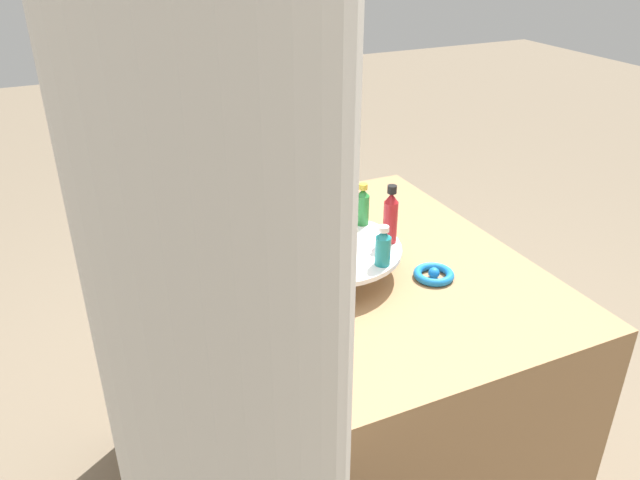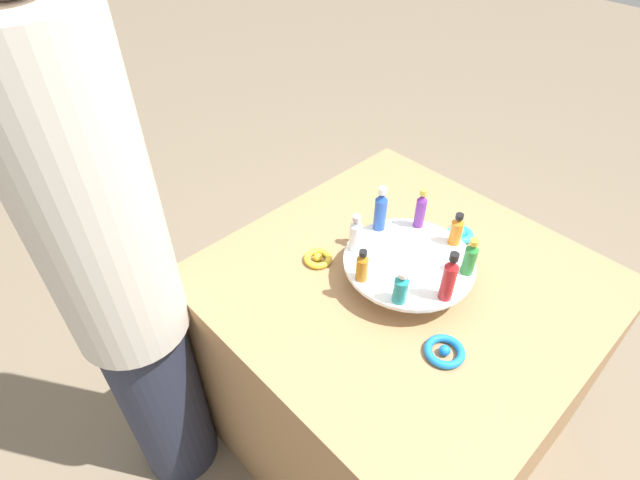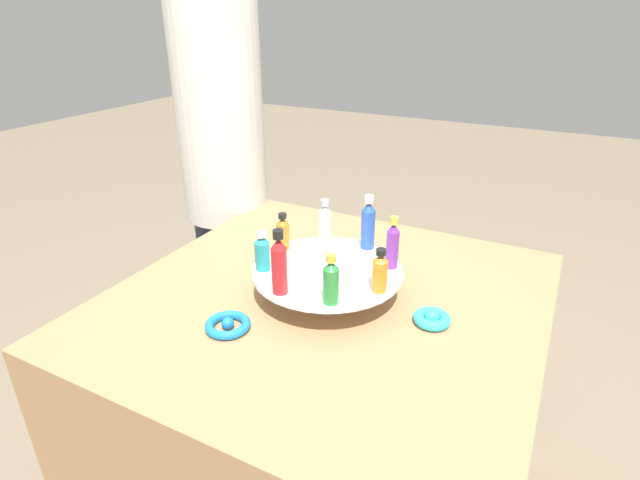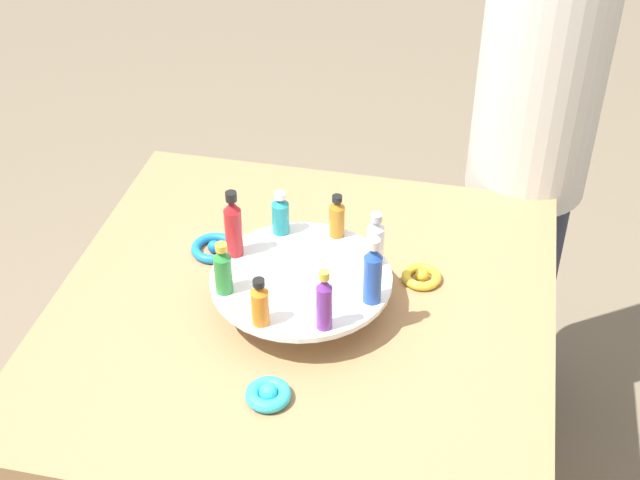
{
  "view_description": "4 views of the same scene",
  "coord_description": "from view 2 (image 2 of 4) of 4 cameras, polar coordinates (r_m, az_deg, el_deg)",
  "views": [
    {
      "loc": [
        -1.21,
        0.58,
        1.57
      ],
      "look_at": [
        -0.1,
        0.07,
        0.94
      ],
      "focal_mm": 35.0,
      "sensor_mm": 36.0,
      "label": 1
    },
    {
      "loc": [
        -0.85,
        -0.54,
        1.8
      ],
      "look_at": [
        -0.2,
        0.14,
        0.96
      ],
      "focal_mm": 28.0,
      "sensor_mm": 36.0,
      "label": 2
    },
    {
      "loc": [
        0.47,
        -0.94,
        1.42
      ],
      "look_at": [
        -0.03,
        0.02,
        0.92
      ],
      "focal_mm": 28.0,
      "sensor_mm": 36.0,
      "label": 3
    },
    {
      "loc": [
        1.32,
        0.32,
        1.97
      ],
      "look_at": [
        -0.04,
        0.03,
        0.92
      ],
      "focal_mm": 50.0,
      "sensor_mm": 36.0,
      "label": 4
    }
  ],
  "objects": [
    {
      "name": "ribbon_bow_teal",
      "position": [
        1.6,
        15.75,
        0.62
      ],
      "size": [
        0.08,
        0.08,
        0.03
      ],
      "color": "#2DB7CC",
      "rests_on": "party_table"
    },
    {
      "name": "ribbon_bow_blue",
      "position": [
        1.28,
        14.04,
        -12.23
      ],
      "size": [
        0.1,
        0.1,
        0.03
      ],
      "color": "blue",
      "rests_on": "party_table"
    },
    {
      "name": "bottle_red",
      "position": [
        1.26,
        14.53,
        -4.22
      ],
      "size": [
        0.03,
        0.03,
        0.15
      ],
      "color": "#B21E23",
      "rests_on": "display_stand"
    },
    {
      "name": "bottle_blue",
      "position": [
        1.43,
        6.93,
        3.41
      ],
      "size": [
        0.04,
        0.04,
        0.14
      ],
      "color": "#234CAD",
      "rests_on": "display_stand"
    },
    {
      "name": "display_stand",
      "position": [
        1.4,
        10.05,
        -2.85
      ],
      "size": [
        0.36,
        0.36,
        0.08
      ],
      "color": "white",
      "rests_on": "party_table"
    },
    {
      "name": "bottle_clear",
      "position": [
        1.36,
        4.1,
        0.68
      ],
      "size": [
        0.03,
        0.03,
        0.12
      ],
      "color": "silver",
      "rests_on": "display_stand"
    },
    {
      "name": "bottle_teal",
      "position": [
        1.24,
        9.21,
        -5.41
      ],
      "size": [
        0.04,
        0.04,
        0.1
      ],
      "color": "teal",
      "rests_on": "display_stand"
    },
    {
      "name": "bottle_orange",
      "position": [
        1.43,
        15.33,
        1.12
      ],
      "size": [
        0.03,
        0.03,
        0.1
      ],
      "color": "orange",
      "rests_on": "display_stand"
    },
    {
      "name": "bottle_green",
      "position": [
        1.35,
        16.78,
        -1.93
      ],
      "size": [
        0.03,
        0.03,
        0.11
      ],
      "color": "#288438",
      "rests_on": "display_stand"
    },
    {
      "name": "bottle_purple",
      "position": [
        1.46,
        11.43,
        3.43
      ],
      "size": [
        0.03,
        0.03,
        0.13
      ],
      "color": "#702D93",
      "rests_on": "display_stand"
    },
    {
      "name": "bottle_amber",
      "position": [
        1.28,
        4.84,
        -3.01
      ],
      "size": [
        0.03,
        0.03,
        0.1
      ],
      "color": "#AD6B19",
      "rests_on": "display_stand"
    },
    {
      "name": "person_figure",
      "position": [
        1.36,
        -21.81,
        -5.07
      ],
      "size": [
        0.29,
        0.29,
        1.73
      ],
      "rotation": [
        0.0,
        0.0,
        -0.6
      ],
      "color": "#282D42",
      "rests_on": "ground_plane"
    },
    {
      "name": "party_table",
      "position": [
        1.74,
        8.3,
        -13.44
      ],
      "size": [
        1.0,
        1.0,
        0.78
      ],
      "color": "#9E754C",
      "rests_on": "ground_plane"
    },
    {
      "name": "ground_plane",
      "position": [
        2.07,
        7.2,
        -19.69
      ],
      "size": [
        12.0,
        12.0,
        0.0
      ],
      "primitive_type": "plane",
      "color": "#756651"
    },
    {
      "name": "ribbon_bow_gold",
      "position": [
        1.46,
        -0.24,
        -2.1
      ],
      "size": [
        0.08,
        0.08,
        0.03
      ],
      "color": "gold",
      "rests_on": "party_table"
    }
  ]
}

